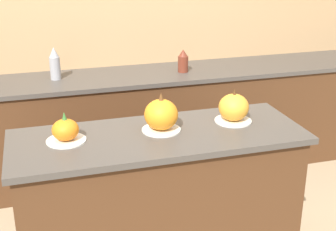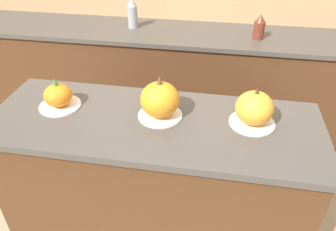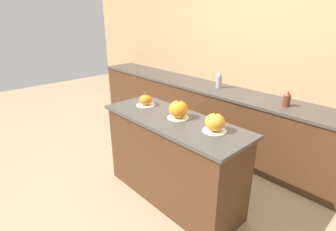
{
  "view_description": "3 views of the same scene",
  "coord_description": "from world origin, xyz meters",
  "px_view_note": "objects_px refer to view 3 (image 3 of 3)",
  "views": [
    {
      "loc": [
        -0.62,
        -2.28,
        1.95
      ],
      "look_at": [
        0.05,
        -0.01,
        1.05
      ],
      "focal_mm": 50.0,
      "sensor_mm": 36.0,
      "label": 1
    },
    {
      "loc": [
        0.29,
        -1.25,
        1.84
      ],
      "look_at": [
        0.07,
        0.01,
        0.97
      ],
      "focal_mm": 35.0,
      "sensor_mm": 36.0,
      "label": 2
    },
    {
      "loc": [
        1.74,
        -1.69,
        1.93
      ],
      "look_at": [
        -0.03,
        -0.04,
        0.97
      ],
      "focal_mm": 28.0,
      "sensor_mm": 36.0,
      "label": 3
    }
  ],
  "objects_px": {
    "pumpkin_cake_left": "(146,101)",
    "pumpkin_cake_right": "(215,123)",
    "pumpkin_cake_center": "(178,110)",
    "bottle_tall": "(219,80)",
    "bottle_short": "(287,99)"
  },
  "relations": [
    {
      "from": "pumpkin_cake_left",
      "to": "pumpkin_cake_center",
      "type": "bearing_deg",
      "value": 0.07
    },
    {
      "from": "pumpkin_cake_left",
      "to": "bottle_short",
      "type": "xyz_separation_m",
      "value": [
        1.06,
        1.25,
        -0.0
      ]
    },
    {
      "from": "pumpkin_cake_center",
      "to": "pumpkin_cake_right",
      "type": "height_order",
      "value": "pumpkin_cake_center"
    },
    {
      "from": "pumpkin_cake_right",
      "to": "bottle_tall",
      "type": "height_order",
      "value": "bottle_tall"
    },
    {
      "from": "pumpkin_cake_left",
      "to": "pumpkin_cake_right",
      "type": "xyz_separation_m",
      "value": [
        0.96,
        0.01,
        0.02
      ]
    },
    {
      "from": "pumpkin_cake_left",
      "to": "bottle_tall",
      "type": "height_order",
      "value": "bottle_tall"
    },
    {
      "from": "pumpkin_cake_center",
      "to": "bottle_short",
      "type": "relative_size",
      "value": 1.17
    },
    {
      "from": "pumpkin_cake_center",
      "to": "bottle_short",
      "type": "height_order",
      "value": "pumpkin_cake_center"
    },
    {
      "from": "pumpkin_cake_center",
      "to": "pumpkin_cake_right",
      "type": "relative_size",
      "value": 1.02
    },
    {
      "from": "pumpkin_cake_left",
      "to": "bottle_short",
      "type": "height_order",
      "value": "pumpkin_cake_left"
    },
    {
      "from": "pumpkin_cake_center",
      "to": "bottle_short",
      "type": "bearing_deg",
      "value": 66.75
    },
    {
      "from": "pumpkin_cake_right",
      "to": "bottle_tall",
      "type": "xyz_separation_m",
      "value": [
        -0.93,
        1.31,
        0.0
      ]
    },
    {
      "from": "bottle_tall",
      "to": "pumpkin_cake_center",
      "type": "bearing_deg",
      "value": -69.64
    },
    {
      "from": "bottle_tall",
      "to": "bottle_short",
      "type": "xyz_separation_m",
      "value": [
        1.03,
        -0.08,
        -0.03
      ]
    },
    {
      "from": "bottle_tall",
      "to": "bottle_short",
      "type": "distance_m",
      "value": 1.03
    }
  ]
}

